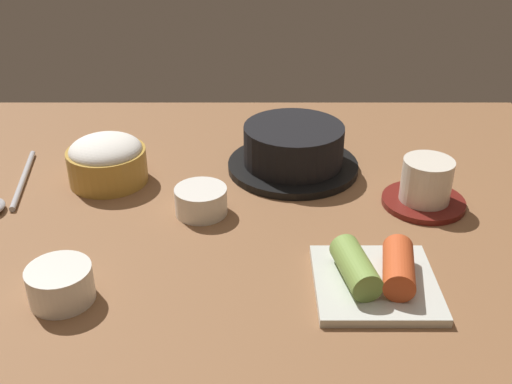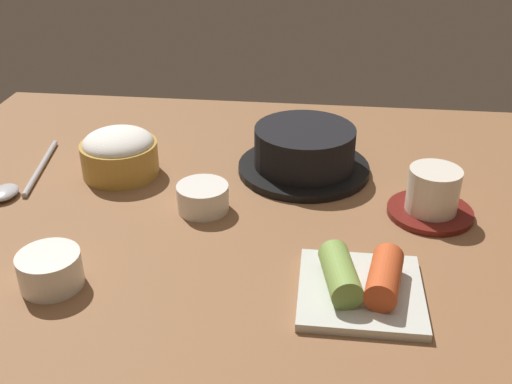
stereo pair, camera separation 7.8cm
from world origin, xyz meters
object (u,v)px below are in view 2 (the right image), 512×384
at_px(banchan_cup_center, 203,197).
at_px(spoon, 17,183).
at_px(tea_cup_with_saucer, 432,194).
at_px(stone_pot, 304,151).
at_px(side_bowl_near, 50,269).
at_px(kimchi_plate, 361,283).
at_px(rice_bowl, 119,152).

xyz_separation_m(banchan_cup_center, spoon, (-0.27, 0.03, -0.01)).
bearing_deg(spoon, tea_cup_with_saucer, -0.62).
distance_m(stone_pot, side_bowl_near, 0.40).
xyz_separation_m(kimchi_plate, spoon, (-0.47, 0.19, -0.01)).
xyz_separation_m(stone_pot, spoon, (-0.39, -0.09, -0.03)).
xyz_separation_m(banchan_cup_center, side_bowl_near, (-0.13, -0.18, 0.00)).
distance_m(kimchi_plate, spoon, 0.50).
xyz_separation_m(kimchi_plate, side_bowl_near, (-0.33, -0.02, 0.00)).
distance_m(side_bowl_near, spoon, 0.25).
relative_size(stone_pot, kimchi_plate, 1.47).
height_order(banchan_cup_center, side_bowl_near, side_bowl_near).
bearing_deg(stone_pot, spoon, -166.52).
relative_size(stone_pot, banchan_cup_center, 2.83).
xyz_separation_m(tea_cup_with_saucer, banchan_cup_center, (-0.29, -0.02, -0.01)).
height_order(banchan_cup_center, spoon, banchan_cup_center).
relative_size(banchan_cup_center, spoon, 0.35).
xyz_separation_m(tea_cup_with_saucer, spoon, (-0.56, 0.01, -0.02)).
xyz_separation_m(stone_pot, side_bowl_near, (-0.26, -0.30, -0.01)).
bearing_deg(tea_cup_with_saucer, banchan_cup_center, -175.32).
bearing_deg(stone_pot, banchan_cup_center, -135.12).
bearing_deg(spoon, kimchi_plate, -21.69).
xyz_separation_m(side_bowl_near, spoon, (-0.14, 0.21, -0.01)).
xyz_separation_m(banchan_cup_center, kimchi_plate, (0.20, -0.16, -0.00)).
distance_m(rice_bowl, tea_cup_with_saucer, 0.44).
height_order(tea_cup_with_saucer, side_bowl_near, tea_cup_with_saucer).
bearing_deg(spoon, banchan_cup_center, -6.38).
bearing_deg(side_bowl_near, kimchi_plate, 3.48).
distance_m(kimchi_plate, side_bowl_near, 0.33).
distance_m(rice_bowl, banchan_cup_center, 0.16).
relative_size(stone_pot, side_bowl_near, 2.83).
xyz_separation_m(tea_cup_with_saucer, side_bowl_near, (-0.42, -0.20, -0.01)).
height_order(kimchi_plate, side_bowl_near, kimchi_plate).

